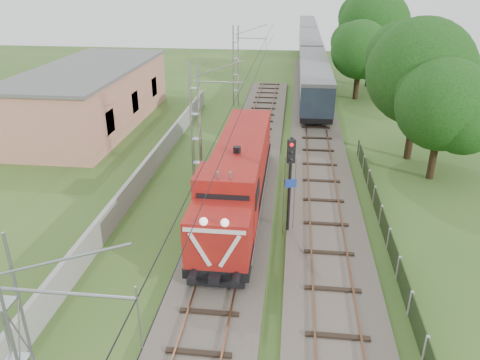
# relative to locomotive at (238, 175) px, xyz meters

# --- Properties ---
(ground) EXTENTS (140.00, 140.00, 0.00)m
(ground) POSITION_rel_locomotive_xyz_m (0.00, -8.97, -2.18)
(ground) COLOR #2E501E
(ground) RESTS_ON ground
(track_main) EXTENTS (4.20, 70.00, 0.45)m
(track_main) POSITION_rel_locomotive_xyz_m (0.00, -1.97, -1.99)
(track_main) COLOR #6B6054
(track_main) RESTS_ON ground
(track_side) EXTENTS (4.20, 80.00, 0.45)m
(track_side) POSITION_rel_locomotive_xyz_m (5.00, 11.03, -1.99)
(track_side) COLOR #6B6054
(track_side) RESTS_ON ground
(catenary) EXTENTS (3.31, 70.00, 8.00)m
(catenary) POSITION_rel_locomotive_xyz_m (-2.95, 3.03, 1.87)
(catenary) COLOR gray
(catenary) RESTS_ON ground
(boundary_wall) EXTENTS (0.25, 40.00, 1.50)m
(boundary_wall) POSITION_rel_locomotive_xyz_m (-6.50, 3.03, -1.43)
(boundary_wall) COLOR #9E9E99
(boundary_wall) RESTS_ON ground
(station_building) EXTENTS (8.40, 20.40, 5.22)m
(station_building) POSITION_rel_locomotive_xyz_m (-15.00, 15.03, 0.46)
(station_building) COLOR tan
(station_building) RESTS_ON ground
(fence) EXTENTS (0.12, 32.00, 1.20)m
(fence) POSITION_rel_locomotive_xyz_m (8.00, -5.97, -1.58)
(fence) COLOR black
(fence) RESTS_ON ground
(locomotive) EXTENTS (2.89, 16.49, 4.19)m
(locomotive) POSITION_rel_locomotive_xyz_m (0.00, 0.00, 0.00)
(locomotive) COLOR black
(locomotive) RESTS_ON ground
(coach_rake) EXTENTS (3.00, 66.83, 3.46)m
(coach_rake) POSITION_rel_locomotive_xyz_m (5.00, 48.71, 0.32)
(coach_rake) COLOR black
(coach_rake) RESTS_ON ground
(signal_post) EXTENTS (0.59, 0.47, 5.43)m
(signal_post) POSITION_rel_locomotive_xyz_m (2.96, -2.68, 1.56)
(signal_post) COLOR black
(signal_post) RESTS_ON ground
(tree_a) EXTENTS (6.23, 5.93, 8.07)m
(tree_a) POSITION_rel_locomotive_xyz_m (12.42, 5.94, 2.86)
(tree_a) COLOR #312114
(tree_a) RESTS_ON ground
(tree_b) EXTENTS (7.83, 7.45, 10.15)m
(tree_b) POSITION_rel_locomotive_xyz_m (11.69, 9.56, 4.16)
(tree_b) COLOR #312114
(tree_b) RESTS_ON ground
(tree_c) EXTENTS (6.42, 6.11, 8.32)m
(tree_c) POSITION_rel_locomotive_xyz_m (9.73, 27.24, 3.01)
(tree_c) COLOR #312114
(tree_c) RESTS_ON ground
(tree_d) EXTENTS (8.55, 8.15, 11.09)m
(tree_d) POSITION_rel_locomotive_xyz_m (11.91, 33.72, 4.74)
(tree_d) COLOR #312114
(tree_d) RESTS_ON ground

